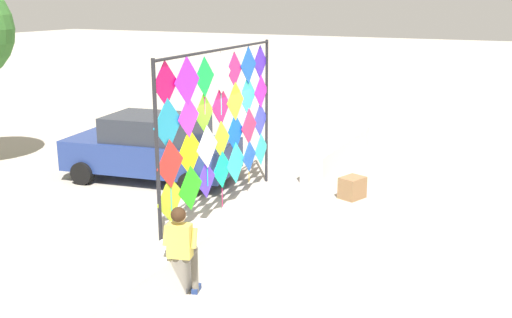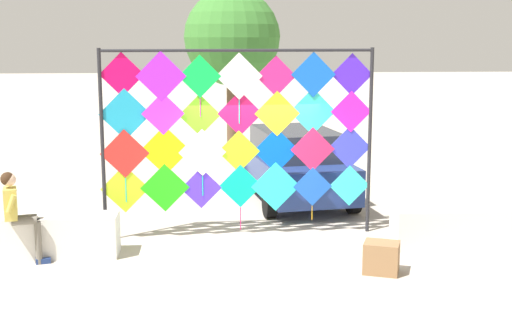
# 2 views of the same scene
# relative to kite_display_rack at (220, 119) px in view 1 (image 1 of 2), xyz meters

# --- Properties ---
(ground) EXTENTS (120.00, 120.00, 0.00)m
(ground) POSITION_rel_kite_display_rack_xyz_m (0.33, -0.66, -2.07)
(ground) COLOR #ADA393
(plaza_ledge_left) EXTENTS (4.13, 0.60, 0.73)m
(plaza_ledge_left) POSITION_rel_kite_display_rack_xyz_m (-4.16, -1.00, -1.71)
(plaza_ledge_left) COLOR silver
(plaza_ledge_left) RESTS_ON ground
(plaza_ledge_right) EXTENTS (4.13, 0.60, 0.73)m
(plaza_ledge_right) POSITION_rel_kite_display_rack_xyz_m (4.82, -1.00, -1.71)
(plaza_ledge_right) COLOR silver
(plaza_ledge_right) RESTS_ON ground
(kite_display_rack) EXTENTS (5.11, 0.33, 3.55)m
(kite_display_rack) POSITION_rel_kite_display_rack_xyz_m (0.00, 0.00, 0.00)
(kite_display_rack) COLOR #232328
(kite_display_rack) RESTS_ON ground
(seated_vendor) EXTENTS (0.74, 0.55, 1.58)m
(seated_vendor) POSITION_rel_kite_display_rack_xyz_m (-3.66, -1.39, -1.14)
(seated_vendor) COLOR #666056
(seated_vendor) RESTS_ON ground
(parked_car) EXTENTS (2.56, 4.52, 1.67)m
(parked_car) POSITION_rel_kite_display_rack_xyz_m (1.45, 2.80, -1.23)
(parked_car) COLOR navy
(parked_car) RESTS_ON ground
(cardboard_box_large) EXTENTS (0.67, 0.61, 0.51)m
(cardboard_box_large) POSITION_rel_kite_display_rack_xyz_m (2.23, -2.22, -1.82)
(cardboard_box_large) COLOR olive
(cardboard_box_large) RESTS_ON ground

